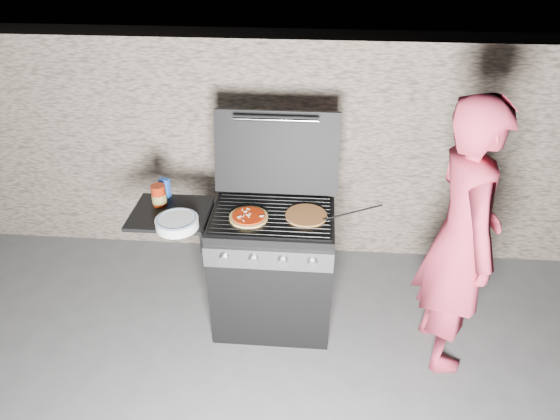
# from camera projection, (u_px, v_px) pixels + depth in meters

# --- Properties ---
(ground) EXTENTS (50.00, 50.00, 0.00)m
(ground) POSITION_uv_depth(u_px,v_px,m) (273.00, 318.00, 3.69)
(ground) COLOR #5F5F5F
(stone_wall) EXTENTS (8.00, 0.35, 1.80)m
(stone_wall) POSITION_uv_depth(u_px,v_px,m) (284.00, 147.00, 4.09)
(stone_wall) COLOR gray
(stone_wall) RESTS_ON ground
(gas_grill) EXTENTS (1.34, 0.79, 0.91)m
(gas_grill) POSITION_uv_depth(u_px,v_px,m) (237.00, 268.00, 3.46)
(gas_grill) COLOR black
(gas_grill) RESTS_ON ground
(pizza_topped) EXTENTS (0.33, 0.33, 0.03)m
(pizza_topped) POSITION_uv_depth(u_px,v_px,m) (249.00, 217.00, 3.16)
(pizza_topped) COLOR #CB8544
(pizza_topped) RESTS_ON gas_grill
(pizza_plain) EXTENTS (0.31, 0.31, 0.01)m
(pizza_plain) POSITION_uv_depth(u_px,v_px,m) (306.00, 215.00, 3.18)
(pizza_plain) COLOR #D68A3F
(pizza_plain) RESTS_ON gas_grill
(sauce_jar) EXTENTS (0.11, 0.11, 0.15)m
(sauce_jar) POSITION_uv_depth(u_px,v_px,m) (159.00, 195.00, 3.29)
(sauce_jar) COLOR maroon
(sauce_jar) RESTS_ON gas_grill
(blue_carton) EXTENTS (0.07, 0.05, 0.14)m
(blue_carton) POSITION_uv_depth(u_px,v_px,m) (165.00, 188.00, 3.38)
(blue_carton) COLOR #1C48AA
(blue_carton) RESTS_ON gas_grill
(plate_stack) EXTENTS (0.35, 0.35, 0.06)m
(plate_stack) POSITION_uv_depth(u_px,v_px,m) (177.00, 223.00, 3.08)
(plate_stack) COLOR silver
(plate_stack) RESTS_ON gas_grill
(person) EXTENTS (0.51, 0.71, 1.82)m
(person) POSITION_uv_depth(u_px,v_px,m) (460.00, 240.00, 2.97)
(person) COLOR #BB3248
(person) RESTS_ON ground
(tongs) EXTENTS (0.38, 0.11, 0.08)m
(tongs) POSITION_uv_depth(u_px,v_px,m) (353.00, 213.00, 3.15)
(tongs) COLOR black
(tongs) RESTS_ON gas_grill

